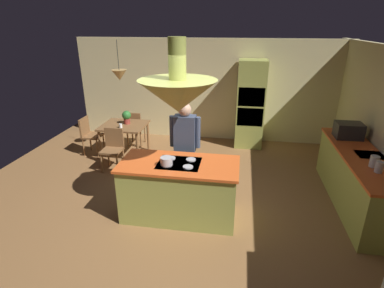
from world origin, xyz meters
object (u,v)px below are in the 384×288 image
(person_at_island, at_px, (185,144))
(chair_facing_island, at_px, (113,146))
(chair_at_corner, at_px, (89,133))
(dining_table, at_px, (124,129))
(potted_plant_on_table, at_px, (127,117))
(canister_sugar, at_px, (374,161))
(microwave_on_counter, at_px, (349,130))
(kitchen_island, at_px, (179,189))
(cup_on_table, at_px, (121,126))
(chair_by_back_wall, at_px, (135,126))
(canister_flour, at_px, (379,167))
(oven_tower, at_px, (250,104))
(cooking_pot_on_cooktop, at_px, (166,161))

(person_at_island, height_order, chair_facing_island, person_at_island)
(chair_at_corner, bearing_deg, person_at_island, -118.88)
(dining_table, height_order, potted_plant_on_table, potted_plant_on_table)
(canister_sugar, distance_m, microwave_on_counter, 1.23)
(microwave_on_counter, bearing_deg, chair_at_corner, 174.41)
(kitchen_island, bearing_deg, cup_on_table, 131.88)
(chair_by_back_wall, xyz_separation_m, canister_flour, (4.54, -2.61, 0.50))
(kitchen_island, bearing_deg, person_at_island, 93.11)
(oven_tower, bearing_deg, canister_flour, -60.58)
(oven_tower, bearing_deg, chair_by_back_wall, -170.40)
(chair_by_back_wall, distance_m, cooking_pot_on_cooktop, 3.32)
(dining_table, height_order, cup_on_table, cup_on_table)
(person_at_island, xyz_separation_m, chair_at_corner, (-2.53, 1.39, -0.45))
(oven_tower, height_order, dining_table, oven_tower)
(potted_plant_on_table, relative_size, microwave_on_counter, 0.65)
(chair_at_corner, height_order, cup_on_table, chair_at_corner)
(dining_table, relative_size, canister_flour, 5.95)
(cup_on_table, bearing_deg, microwave_on_counter, -3.86)
(canister_sugar, distance_m, cooking_pot_on_cooktop, 3.04)
(kitchen_island, relative_size, chair_by_back_wall, 2.08)
(dining_table, distance_m, cooking_pot_on_cooktop, 2.73)
(person_at_island, relative_size, chair_at_corner, 1.92)
(chair_by_back_wall, bearing_deg, potted_plant_on_table, 94.85)
(cooking_pot_on_cooktop, bearing_deg, person_at_island, 81.71)
(chair_by_back_wall, bearing_deg, chair_at_corner, 37.72)
(person_at_island, bearing_deg, canister_flour, -10.78)
(dining_table, xyz_separation_m, cup_on_table, (0.02, -0.22, 0.15))
(oven_tower, xyz_separation_m, cooking_pot_on_cooktop, (-1.26, -3.37, -0.05))
(chair_facing_island, xyz_separation_m, cup_on_table, (0.02, 0.45, 0.30))
(dining_table, distance_m, cup_on_table, 0.27)
(cooking_pot_on_cooktop, bearing_deg, cup_on_table, 127.19)
(chair_by_back_wall, bearing_deg, cooking_pot_on_cooktop, 117.97)
(oven_tower, height_order, microwave_on_counter, oven_tower)
(dining_table, height_order, microwave_on_counter, microwave_on_counter)
(chair_by_back_wall, height_order, cup_on_table, chair_by_back_wall)
(chair_at_corner, relative_size, canister_flour, 5.32)
(oven_tower, distance_m, microwave_on_counter, 2.41)
(oven_tower, height_order, canister_flour, oven_tower)
(kitchen_island, height_order, microwave_on_counter, microwave_on_counter)
(dining_table, distance_m, microwave_on_counter, 4.59)
(canister_flour, bearing_deg, kitchen_island, -176.82)
(oven_tower, height_order, chair_at_corner, oven_tower)
(chair_by_back_wall, xyz_separation_m, chair_at_corner, (-0.87, -0.67, 0.00))
(canister_sugar, relative_size, microwave_on_counter, 0.37)
(chair_facing_island, bearing_deg, canister_flour, -15.66)
(potted_plant_on_table, height_order, microwave_on_counter, microwave_on_counter)
(chair_at_corner, bearing_deg, chair_facing_island, -127.72)
(canister_flour, xyz_separation_m, microwave_on_counter, (0.00, 1.41, 0.06))
(canister_sugar, bearing_deg, chair_by_back_wall, 151.82)
(chair_at_corner, height_order, microwave_on_counter, microwave_on_counter)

